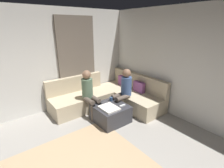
# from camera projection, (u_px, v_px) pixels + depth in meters

# --- Properties ---
(wall_back) EXTENTS (6.00, 0.12, 2.70)m
(wall_back) POSITION_uv_depth(u_px,v_px,m) (207.00, 70.00, 3.57)
(wall_back) COLOR silver
(wall_back) RESTS_ON ground_plane
(wall_left) EXTENTS (0.12, 6.00, 2.70)m
(wall_left) POSITION_uv_depth(u_px,v_px,m) (27.00, 64.00, 4.07)
(wall_left) COLOR silver
(wall_left) RESTS_ON ground_plane
(curtain_panel) EXTENTS (0.06, 1.10, 2.50)m
(curtain_panel) POSITION_uv_depth(u_px,v_px,m) (77.00, 62.00, 4.78)
(curtain_panel) COLOR #726659
(curtain_panel) RESTS_ON ground_plane
(sectional_couch) EXTENTS (2.10, 2.55, 0.87)m
(sectional_couch) POSITION_uv_depth(u_px,v_px,m) (109.00, 96.00, 4.87)
(sectional_couch) COLOR #C6B593
(sectional_couch) RESTS_ON ground_plane
(ottoman) EXTENTS (0.76, 0.76, 0.42)m
(ottoman) POSITION_uv_depth(u_px,v_px,m) (111.00, 113.00, 4.08)
(ottoman) COLOR #333338
(ottoman) RESTS_ON ground_plane
(folded_blanket) EXTENTS (0.44, 0.36, 0.04)m
(folded_blanket) POSITION_uv_depth(u_px,v_px,m) (109.00, 108.00, 3.86)
(folded_blanket) COLOR white
(folded_blanket) RESTS_ON ottoman
(coffee_mug) EXTENTS (0.08, 0.08, 0.10)m
(coffee_mug) POSITION_uv_depth(u_px,v_px,m) (111.00, 99.00, 4.26)
(coffee_mug) COLOR #334C72
(coffee_mug) RESTS_ON ottoman
(game_remote) EXTENTS (0.05, 0.15, 0.02)m
(game_remote) POSITION_uv_depth(u_px,v_px,m) (122.00, 105.00, 4.00)
(game_remote) COLOR white
(game_remote) RESTS_ON ottoman
(person_on_couch_back) EXTENTS (0.30, 0.60, 1.20)m
(person_on_couch_back) POSITION_uv_depth(u_px,v_px,m) (123.00, 90.00, 4.36)
(person_on_couch_back) COLOR brown
(person_on_couch_back) RESTS_ON ground_plane
(person_on_couch_side) EXTENTS (0.60, 0.30, 1.20)m
(person_on_couch_side) POSITION_uv_depth(u_px,v_px,m) (89.00, 92.00, 4.21)
(person_on_couch_side) COLOR brown
(person_on_couch_side) RESTS_ON ground_plane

